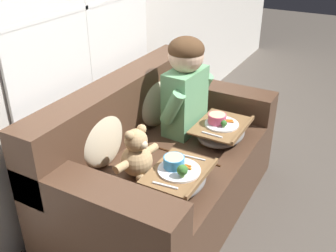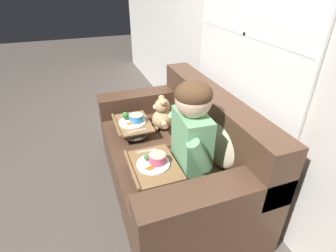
# 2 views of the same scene
# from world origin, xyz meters

# --- Properties ---
(ground_plane) EXTENTS (14.00, 14.00, 0.00)m
(ground_plane) POSITION_xyz_m (0.00, 0.00, 0.00)
(ground_plane) COLOR #4C443D
(wall_back_with_window) EXTENTS (8.00, 0.08, 2.60)m
(wall_back_with_window) POSITION_xyz_m (0.00, 0.62, 1.30)
(wall_back_with_window) COLOR beige
(wall_back_with_window) RESTS_ON ground_plane
(couch) EXTENTS (1.68, 0.97, 0.90)m
(couch) POSITION_xyz_m (0.00, 0.06, 0.33)
(couch) COLOR #4C3323
(couch) RESTS_ON ground_plane
(throw_pillow_behind_child) EXTENTS (0.42, 0.20, 0.44)m
(throw_pillow_behind_child) POSITION_xyz_m (0.31, 0.29, 0.67)
(throw_pillow_behind_child) COLOR #C1B293
(throw_pillow_behind_child) RESTS_ON couch
(throw_pillow_behind_teddy) EXTENTS (0.41, 0.20, 0.42)m
(throw_pillow_behind_teddy) POSITION_xyz_m (-0.31, 0.29, 0.67)
(throw_pillow_behind_teddy) COLOR #C1B293
(throw_pillow_behind_teddy) RESTS_ON couch
(child_figure) EXTENTS (0.49, 0.24, 0.68)m
(child_figure) POSITION_xyz_m (0.31, 0.03, 0.84)
(child_figure) COLOR #66A370
(child_figure) RESTS_ON couch
(teddy_bear) EXTENTS (0.34, 0.24, 0.31)m
(teddy_bear) POSITION_xyz_m (-0.31, 0.03, 0.60)
(teddy_bear) COLOR tan
(teddy_bear) RESTS_ON couch
(lap_tray_child) EXTENTS (0.42, 0.32, 0.19)m
(lap_tray_child) POSITION_xyz_m (0.31, -0.25, 0.54)
(lap_tray_child) COLOR slate
(lap_tray_child) RESTS_ON child_figure
(lap_tray_teddy) EXTENTS (0.40, 0.30, 0.20)m
(lap_tray_teddy) POSITION_xyz_m (-0.31, -0.25, 0.54)
(lap_tray_teddy) COLOR slate
(lap_tray_teddy) RESTS_ON teddy_bear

